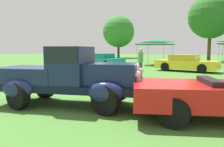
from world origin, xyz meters
TOP-DOWN VIEW (x-y plane):
  - ground_plane at (0.00, 0.00)m, footprint 120.00×120.00m
  - feature_pickup_truck at (0.67, -0.27)m, footprint 4.34×2.87m
  - show_car_teal at (-6.66, 11.96)m, footprint 4.32×2.69m
  - show_car_yellow at (0.96, 11.57)m, footprint 4.44×1.96m
  - spectator_near_truck at (-0.27, 6.51)m, footprint 0.37×0.46m
  - canopy_tent_left_field at (-3.37, 16.48)m, footprint 3.08×3.08m
  - treeline_far_left at (-16.30, 30.67)m, footprint 5.84×5.84m
  - treeline_mid_left at (0.05, 27.02)m, footprint 5.74×5.74m

SIDE VIEW (x-z plane):
  - ground_plane at x=0.00m, z-range 0.00..0.00m
  - show_car_teal at x=-6.66m, z-range -0.01..1.21m
  - show_car_yellow at x=0.96m, z-range -0.01..1.21m
  - feature_pickup_truck at x=0.67m, z-range 0.01..1.71m
  - spectator_near_truck at x=-0.27m, z-range 0.07..1.76m
  - canopy_tent_left_field at x=-3.37m, z-range 1.07..3.78m
  - treeline_far_left at x=-16.30m, z-range 0.96..8.74m
  - treeline_mid_left at x=0.05m, z-range 1.49..10.24m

